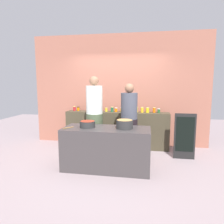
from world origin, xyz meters
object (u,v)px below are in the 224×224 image
object	(u,v)px
preserve_jar_14	(159,111)
cooking_pot_center	(125,124)
preserve_jar_7	(116,110)
preserve_jar_9	(128,110)
preserve_jar_10	(136,110)
cook_in_cap	(129,126)
preserve_jar_3	(95,110)
preserve_jar_5	(106,110)
preserve_jar_4	(100,109)
preserve_jar_1	(78,109)
preserve_jar_0	(74,108)
preserve_jar_2	(89,109)
wooden_spoon	(68,128)
preserve_jar_8	(122,110)
cooking_pot_left	(87,124)
cook_with_tongs	(95,121)
preserve_jar_11	(142,110)
preserve_jar_6	(112,109)
preserve_jar_12	(147,110)
preserve_jar_13	(154,110)
chalkboard_sign	(185,136)

from	to	relation	value
preserve_jar_14	cooking_pot_center	bearing A→B (deg)	-117.23
preserve_jar_7	preserve_jar_9	world-z (taller)	preserve_jar_7
preserve_jar_10	cook_in_cap	distance (m)	0.87
preserve_jar_3	cooking_pot_center	size ratio (longest dim) A/B	0.32
preserve_jar_3	preserve_jar_5	world-z (taller)	same
preserve_jar_4	preserve_jar_5	size ratio (longest dim) A/B	1.35
preserve_jar_10	preserve_jar_1	bearing A→B (deg)	177.91
preserve_jar_0	preserve_jar_2	distance (m)	0.44
preserve_jar_4	wooden_spoon	size ratio (longest dim) A/B	0.59
preserve_jar_7	preserve_jar_9	bearing A→B (deg)	-13.03
wooden_spoon	cook_in_cap	xyz separation A→B (m)	(1.12, 0.72, -0.07)
preserve_jar_8	preserve_jar_10	size ratio (longest dim) A/B	0.86
preserve_jar_0	wooden_spoon	xyz separation A→B (m)	(0.44, -1.57, -0.18)
cooking_pot_center	preserve_jar_1	bearing A→B (deg)	134.58
cooking_pot_left	cook_in_cap	size ratio (longest dim) A/B	0.18
preserve_jar_2	cooking_pot_center	bearing A→B (deg)	-50.69
preserve_jar_0	cook_with_tongs	bearing A→B (deg)	-47.29
preserve_jar_11	preserve_jar_14	bearing A→B (deg)	-1.68
preserve_jar_6	preserve_jar_14	world-z (taller)	preserve_jar_6
preserve_jar_14	cook_in_cap	bearing A→B (deg)	-129.45
cooking_pot_center	wooden_spoon	size ratio (longest dim) A/B	1.35
preserve_jar_10	wooden_spoon	bearing A→B (deg)	-128.87
preserve_jar_3	cook_in_cap	bearing A→B (deg)	-39.52
cook_with_tongs	cook_in_cap	bearing A→B (deg)	-0.66
preserve_jar_5	cook_in_cap	bearing A→B (deg)	-51.87
preserve_jar_10	cooking_pot_left	bearing A→B (deg)	-122.26
preserve_jar_12	preserve_jar_13	xyz separation A→B (m)	(0.17, 0.04, -0.00)
cook_with_tongs	preserve_jar_10	bearing A→B (deg)	42.19
preserve_jar_14	cook_with_tongs	bearing A→B (deg)	-150.72
preserve_jar_10	wooden_spoon	world-z (taller)	preserve_jar_10
preserve_jar_4	preserve_jar_6	distance (m)	0.31
preserve_jar_10	cook_with_tongs	distance (m)	1.23
preserve_jar_2	preserve_jar_1	bearing A→B (deg)	161.98
preserve_jar_13	cook_with_tongs	bearing A→B (deg)	-147.25
cook_in_cap	cooking_pot_center	bearing A→B (deg)	-93.65
cook_in_cap	preserve_jar_1	bearing A→B (deg)	148.93
preserve_jar_14	preserve_jar_2	bearing A→B (deg)	-178.30
preserve_jar_12	chalkboard_sign	xyz separation A→B (m)	(0.83, -0.61, -0.49)
preserve_jar_10	cooking_pot_center	size ratio (longest dim) A/B	0.45
cooking_pot_left	cook_in_cap	distance (m)	0.98
preserve_jar_9	chalkboard_sign	bearing A→B (deg)	-22.66
wooden_spoon	cook_with_tongs	size ratio (longest dim) A/B	0.13
preserve_jar_7	cooking_pot_left	world-z (taller)	preserve_jar_7
preserve_jar_12	preserve_jar_10	bearing A→B (deg)	-178.17
preserve_jar_1	preserve_jar_12	xyz separation A→B (m)	(1.87, -0.05, 0.01)
preserve_jar_11	cook_in_cap	bearing A→B (deg)	-107.44
preserve_jar_11	cooking_pot_center	xyz separation A→B (m)	(-0.30, -1.41, -0.11)
cooking_pot_left	preserve_jar_6	bearing A→B (deg)	80.11
preserve_jar_10	chalkboard_sign	xyz separation A→B (m)	(1.11, -0.61, -0.50)
preserve_jar_11	cooking_pot_left	world-z (taller)	preserve_jar_11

